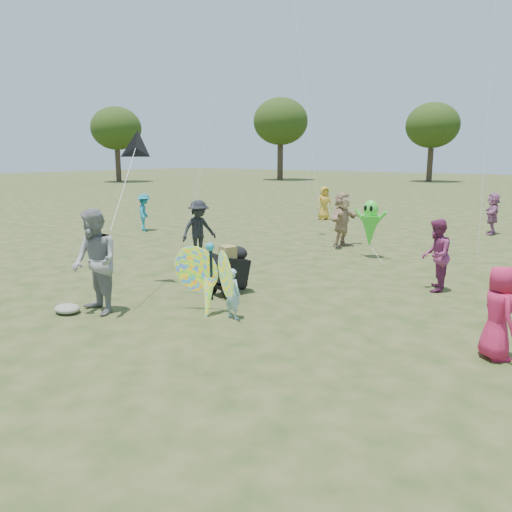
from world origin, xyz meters
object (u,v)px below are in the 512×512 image
(crowd_e, at_px, (436,255))
(butterfly_kite, at_px, (210,280))
(crowd_b, at_px, (199,229))
(crowd_j, at_px, (492,213))
(jogging_stroller, at_px, (231,267))
(crowd_d, at_px, (342,219))
(crowd_g, at_px, (324,203))
(child_girl, at_px, (233,294))
(crowd_i, at_px, (144,212))
(alien_kite, at_px, (370,226))
(adult_man, at_px, (95,262))
(crowd_a, at_px, (498,313))

(crowd_e, relative_size, butterfly_kite, 0.94)
(crowd_b, relative_size, crowd_j, 1.08)
(jogging_stroller, bearing_deg, crowd_b, 161.49)
(crowd_d, bearing_deg, crowd_b, 152.98)
(crowd_g, bearing_deg, jogging_stroller, -122.56)
(child_girl, height_order, crowd_d, crowd_d)
(crowd_b, xyz_separation_m, crowd_i, (-5.60, 2.63, -0.11))
(crowd_i, relative_size, alien_kite, 0.86)
(child_girl, relative_size, crowd_j, 0.60)
(crowd_d, distance_m, crowd_e, 5.74)
(adult_man, relative_size, crowd_g, 1.31)
(jogging_stroller, xyz_separation_m, alien_kite, (0.71, 5.57, 0.36))
(crowd_e, xyz_separation_m, jogging_stroller, (-3.50, -3.02, -0.21))
(crowd_a, height_order, crowd_e, crowd_e)
(crowd_g, height_order, crowd_i, crowd_g)
(crowd_e, bearing_deg, crowd_i, -112.49)
(jogging_stroller, bearing_deg, child_girl, -30.75)
(crowd_d, relative_size, jogging_stroller, 1.63)
(alien_kite, bearing_deg, adult_man, -102.62)
(crowd_d, bearing_deg, jogging_stroller, -170.39)
(adult_man, distance_m, crowd_e, 7.33)
(crowd_d, xyz_separation_m, alien_kite, (1.56, -1.19, 0.06))
(crowd_g, relative_size, crowd_i, 1.05)
(crowd_a, relative_size, crowd_i, 0.96)
(crowd_b, height_order, crowd_i, crowd_b)
(child_girl, bearing_deg, adult_man, 33.71)
(crowd_i, height_order, butterfly_kite, crowd_i)
(crowd_d, xyz_separation_m, crowd_j, (3.35, 5.97, -0.11))
(adult_man, bearing_deg, crowd_a, 30.11)
(jogging_stroller, bearing_deg, crowd_j, 96.50)
(adult_man, bearing_deg, crowd_e, 61.28)
(crowd_d, xyz_separation_m, crowd_e, (4.35, -3.74, -0.09))
(crowd_g, bearing_deg, child_girl, -120.30)
(adult_man, distance_m, butterfly_kite, 2.22)
(crowd_j, xyz_separation_m, alien_kite, (-1.80, -7.16, 0.17))
(crowd_b, height_order, jogging_stroller, crowd_b)
(butterfly_kite, bearing_deg, crowd_b, 136.20)
(child_girl, xyz_separation_m, crowd_g, (-6.05, 13.89, 0.30))
(child_girl, relative_size, jogging_stroller, 0.86)
(crowd_d, height_order, crowd_g, crowd_d)
(child_girl, bearing_deg, crowd_d, -73.45)
(alien_kite, bearing_deg, crowd_i, -176.88)
(adult_man, distance_m, alien_kite, 8.43)
(crowd_j, height_order, butterfly_kite, crowd_j)
(butterfly_kite, bearing_deg, child_girl, 9.65)
(adult_man, bearing_deg, crowd_i, 145.75)
(crowd_b, xyz_separation_m, jogging_stroller, (3.31, -2.41, -0.25))
(crowd_b, bearing_deg, crowd_d, -13.56)
(crowd_i, relative_size, crowd_j, 0.93)
(crowd_j, bearing_deg, jogging_stroller, -25.64)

